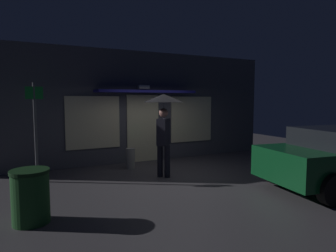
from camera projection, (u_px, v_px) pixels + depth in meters
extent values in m
plane|color=#423F44|center=(174.00, 176.00, 7.78)|extent=(18.00, 18.00, 0.00)
cube|color=#4C4C56|center=(141.00, 107.00, 9.72)|extent=(9.57, 0.30, 3.61)
cube|color=beige|center=(143.00, 128.00, 9.63)|extent=(1.10, 0.04, 2.20)
cube|color=beige|center=(93.00, 122.00, 8.88)|extent=(1.64, 0.04, 1.60)
cube|color=beige|center=(192.00, 119.00, 10.44)|extent=(1.64, 0.04, 1.60)
cube|color=white|center=(144.00, 87.00, 9.44)|extent=(0.36, 0.16, 0.12)
cube|color=navy|center=(147.00, 91.00, 9.23)|extent=(3.20, 0.70, 0.08)
cylinder|color=black|center=(160.00, 161.00, 7.73)|extent=(0.15, 0.15, 0.86)
cylinder|color=black|center=(167.00, 161.00, 7.67)|extent=(0.15, 0.15, 0.86)
cube|color=black|center=(164.00, 132.00, 7.63)|extent=(0.49, 0.50, 0.69)
cube|color=silver|center=(165.00, 131.00, 7.75)|extent=(0.11, 0.11, 0.56)
cube|color=navy|center=(165.00, 132.00, 7.75)|extent=(0.05, 0.05, 0.44)
sphere|color=tan|center=(164.00, 113.00, 7.58)|extent=(0.24, 0.24, 0.24)
cylinder|color=slate|center=(164.00, 112.00, 7.58)|extent=(0.02, 0.02, 0.94)
cone|color=black|center=(164.00, 98.00, 7.55)|extent=(1.03, 1.03, 0.21)
cylinder|color=black|center=(274.00, 170.00, 7.20)|extent=(0.66, 0.30, 0.64)
cylinder|color=black|center=(333.00, 190.00, 5.59)|extent=(0.66, 0.30, 0.64)
cylinder|color=#595B60|center=(36.00, 133.00, 7.17)|extent=(0.07, 0.07, 2.46)
cube|color=#198C33|center=(34.00, 93.00, 7.07)|extent=(0.40, 0.02, 0.30)
cylinder|color=#9E998E|center=(131.00, 158.00, 8.67)|extent=(0.27, 0.27, 0.60)
cylinder|color=#1E4C23|center=(31.00, 198.00, 4.81)|extent=(0.59, 0.59, 0.84)
cylinder|color=black|center=(30.00, 171.00, 4.77)|extent=(0.62, 0.62, 0.06)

